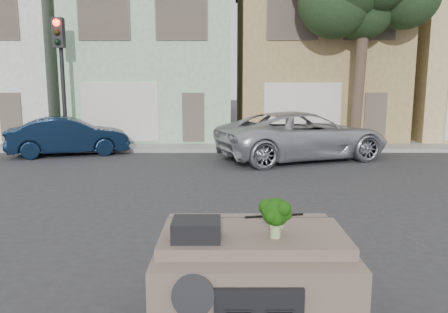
{
  "coord_description": "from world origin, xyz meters",
  "views": [
    {
      "loc": [
        -0.32,
        -7.5,
        2.66
      ],
      "look_at": [
        -0.3,
        0.5,
        1.3
      ],
      "focal_mm": 35.0,
      "sensor_mm": 36.0,
      "label": 1
    }
  ],
  "objects_px": {
    "silver_pickup": "(302,159)",
    "traffic_signal": "(62,85)",
    "broccoli": "(276,217)",
    "navy_sedan": "(70,155)"
  },
  "relations": [
    {
      "from": "silver_pickup",
      "to": "traffic_signal",
      "type": "xyz_separation_m",
      "value": [
        -8.97,
        1.92,
        2.55
      ]
    },
    {
      "from": "broccoli",
      "to": "silver_pickup",
      "type": "bearing_deg",
      "value": 78.27
    },
    {
      "from": "silver_pickup",
      "to": "broccoli",
      "type": "height_order",
      "value": "broccoli"
    },
    {
      "from": "silver_pickup",
      "to": "traffic_signal",
      "type": "distance_m",
      "value": 9.52
    },
    {
      "from": "silver_pickup",
      "to": "broccoli",
      "type": "relative_size",
      "value": 14.4
    },
    {
      "from": "silver_pickup",
      "to": "broccoli",
      "type": "bearing_deg",
      "value": 148.16
    },
    {
      "from": "navy_sedan",
      "to": "traffic_signal",
      "type": "height_order",
      "value": "traffic_signal"
    },
    {
      "from": "broccoli",
      "to": "navy_sedan",
      "type": "bearing_deg",
      "value": 117.75
    },
    {
      "from": "traffic_signal",
      "to": "broccoli",
      "type": "height_order",
      "value": "traffic_signal"
    },
    {
      "from": "silver_pickup",
      "to": "broccoli",
      "type": "distance_m",
      "value": 11.2
    }
  ]
}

